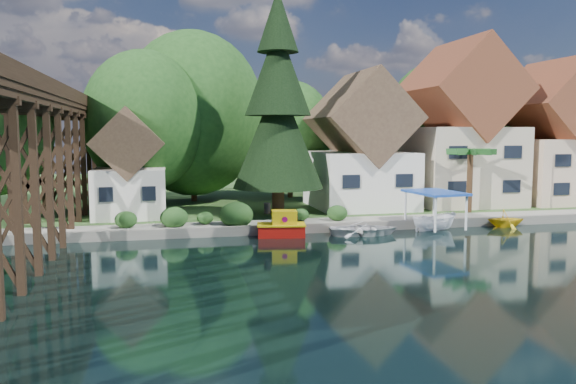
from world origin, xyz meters
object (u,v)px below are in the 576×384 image
shed (129,171)px  trestle_bridge (21,155)px  palm_tree (471,154)px  conifer (278,108)px  boat_canopy (435,214)px  tugboat (282,226)px  boat_yellow (506,218)px  house_center (458,134)px  house_left (360,150)px  house_right (554,142)px  boat_white_a (364,228)px

shed → trestle_bridge: bearing=-118.2°
palm_tree → conifer: bearing=172.9°
shed → boat_canopy: shed is taller
conifer → tugboat: conifer is taller
boat_canopy → boat_yellow: 5.55m
house_center → house_left: bearing=-176.8°
house_right → boat_white_a: bearing=-155.9°
boat_white_a → boat_yellow: boat_yellow is taller
house_left → house_right: house_right is taller
house_center → tugboat: bearing=-151.7°
house_left → tugboat: size_ratio=3.39×
palm_tree → house_center: bearing=70.4°
tugboat → boat_yellow: 15.96m
shed → boat_white_a: (14.93, -7.92, -3.37)m
house_right → boat_canopy: size_ratio=2.80×
house_left → shed: 18.11m
boat_canopy → conifer: bearing=147.1°
trestle_bridge → house_left: bearing=25.2°
boat_white_a → boat_yellow: 10.72m
trestle_bridge → boat_canopy: trestle_bridge is taller
shed → conifer: 11.64m
house_center → tugboat: size_ratio=4.27×
trestle_bridge → house_right: bearing=14.8°
house_left → trestle_bridge: bearing=-154.8°
boat_canopy → boat_yellow: size_ratio=1.75×
house_right → boat_white_a: 23.69m
palm_tree → house_right: bearing=23.3°
trestle_bridge → shed: bearing=61.8°
house_center → boat_yellow: bearing=-98.5°
house_center → palm_tree: (-1.85, -5.18, -1.43)m
shed → palm_tree: (25.15, -3.18, 1.16)m
conifer → boat_canopy: conifer is taller
tugboat → house_left: bearing=46.6°
palm_tree → tugboat: size_ratio=1.58×
house_right → boat_canopy: bearing=-150.5°
house_center → conifer: bearing=-168.4°
house_left → shed: house_left is taller
trestle_bridge → palm_tree: bearing=11.5°
shed → palm_tree: 25.38m
tugboat → boat_white_a: (5.27, -0.60, -0.20)m
house_right → boat_canopy: (-15.90, -9.00, -4.63)m
house_right → boat_white_a: size_ratio=2.83×
trestle_bridge → conifer: bearing=27.0°
palm_tree → boat_canopy: bearing=-139.5°
house_center → house_right: size_ratio=1.12×
conifer → shed: bearing=172.7°
trestle_bridge → conifer: size_ratio=2.70×
conifer → boat_canopy: (9.47, -6.13, -7.23)m
tugboat → boat_yellow: tugboat is taller
house_right → boat_yellow: size_ratio=4.89×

